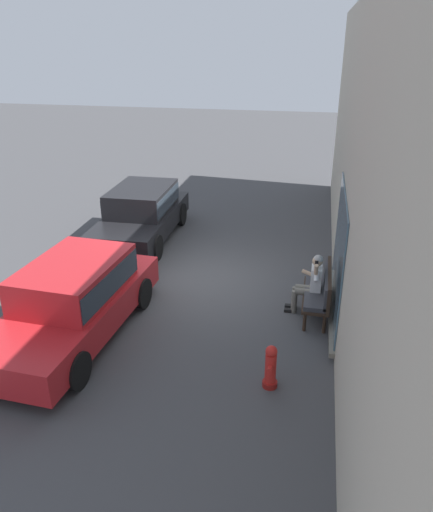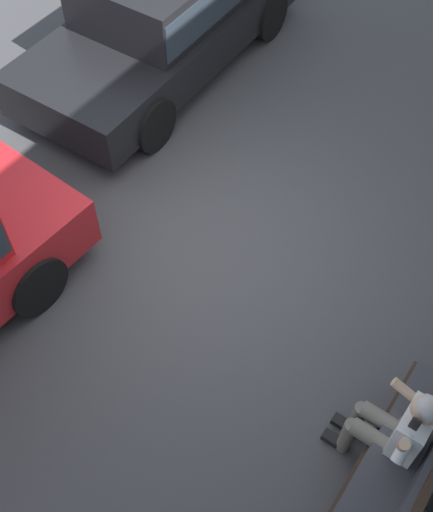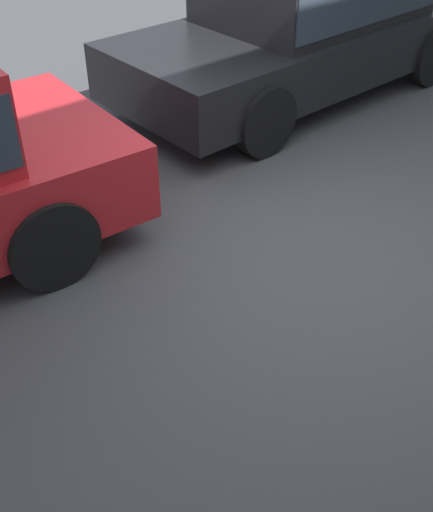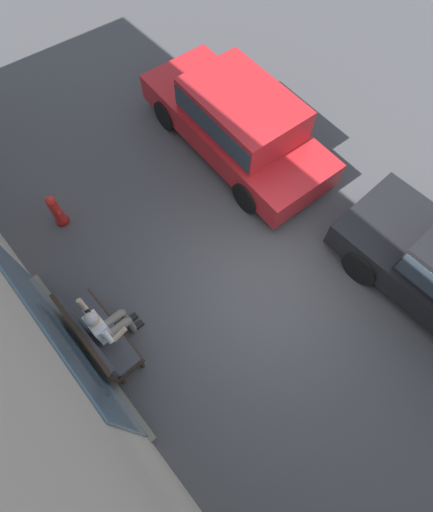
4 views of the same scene
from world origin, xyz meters
TOP-DOWN VIEW (x-y plane):
  - ground_plane at (0.00, 0.00)m, footprint 60.00×60.00m
  - building_facade at (0.01, 3.40)m, footprint 18.00×0.51m
  - bench at (1.08, 2.90)m, footprint 1.65×0.55m
  - person_on_phone at (1.04, 2.67)m, footprint 0.73×0.74m
  - parked_car_near at (-2.36, -2.27)m, footprint 4.43×1.95m
  - parked_car_mid at (2.84, -1.82)m, footprint 4.66×2.07m
  - fire_hydrant at (3.72, 2.11)m, footprint 0.38×0.26m

SIDE VIEW (x-z plane):
  - ground_plane at x=0.00m, z-range 0.00..0.00m
  - fire_hydrant at x=3.72m, z-range -0.01..0.80m
  - bench at x=1.08m, z-range 0.08..1.09m
  - person_on_phone at x=1.04m, z-range 0.04..1.39m
  - parked_car_near at x=-2.36m, z-range 0.07..1.58m
  - parked_car_mid at x=2.84m, z-range 0.07..1.60m
  - building_facade at x=0.01m, z-range -0.01..6.18m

